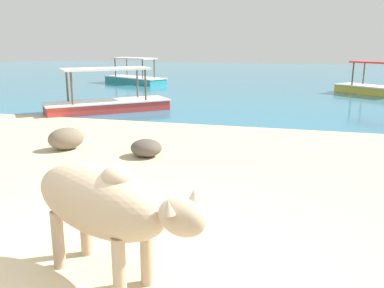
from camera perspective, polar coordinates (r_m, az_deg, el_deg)
The scene contains 7 objects.
water_surface at distance 24.76m, azimuth 11.90°, elevation 9.01°, with size 60.00×36.00×0.03m, color teal.
cow at distance 3.45m, azimuth -12.54°, elevation -8.02°, with size 1.84×1.08×1.04m.
shore_rock_large at distance 7.27m, azimuth -6.46°, elevation -0.54°, with size 0.57×0.54×0.31m, color brown.
shore_rock_medium at distance 8.05m, azimuth -17.29°, elevation 0.73°, with size 0.67×0.48×0.42m, color #756651.
boat_yellow at distance 17.92m, azimuth 25.10°, elevation 7.16°, with size 3.56×3.24×1.29m.
boat_red at distance 12.49m, azimuth -11.79°, elevation 5.78°, with size 3.53×3.29×1.29m.
boat_teal at distance 21.29m, azimuth -8.06°, elevation 9.20°, with size 3.80×2.69×1.29m.
Camera 1 is at (1.53, -2.63, 2.00)m, focal length 37.95 mm.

